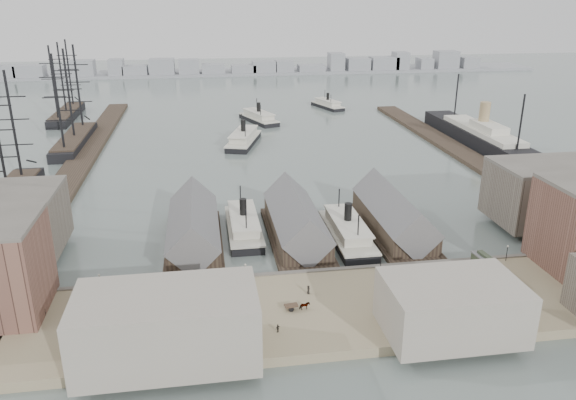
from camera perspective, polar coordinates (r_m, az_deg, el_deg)
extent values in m
plane|color=#576561|center=(130.81, 2.05, -6.98)|extent=(900.00, 900.00, 0.00)
cube|color=#897B5C|center=(113.26, 4.00, -11.11)|extent=(180.00, 30.00, 2.00)
cube|color=#59544C|center=(125.76, 2.51, -7.59)|extent=(180.00, 1.20, 2.30)
cube|color=#2D231C|center=(226.67, -20.18, 3.91)|extent=(10.00, 220.00, 1.60)
cube|color=#2D231C|center=(235.07, 16.82, 4.85)|extent=(10.00, 180.00, 1.60)
cube|color=#2D231C|center=(142.99, -9.50, -4.52)|extent=(14.00, 42.00, 1.20)
cube|color=#2D231C|center=(142.65, -9.57, -3.22)|extent=(12.00, 36.00, 5.00)
cube|color=#59595B|center=(141.65, -9.63, -2.25)|extent=(12.60, 37.00, 12.60)
cube|color=#2D231C|center=(144.72, 0.86, -3.91)|extent=(14.00, 42.00, 1.20)
cube|color=#2D231C|center=(144.39, 0.80, -2.62)|extent=(12.00, 36.00, 5.00)
cube|color=#59595B|center=(143.40, 0.81, -1.67)|extent=(12.60, 37.00, 12.60)
cube|color=#2D231C|center=(150.98, 10.65, -3.21)|extent=(14.00, 42.00, 1.20)
cube|color=#2D231C|center=(150.66, 10.60, -1.98)|extent=(12.00, 36.00, 5.00)
cube|color=#59595B|center=(149.71, 10.66, -1.06)|extent=(12.60, 37.00, 12.60)
cube|color=#60564C|center=(149.26, -26.81, -1.94)|extent=(26.00, 20.00, 14.00)
cube|color=#60564C|center=(165.55, 24.83, 0.62)|extent=(28.00, 20.00, 15.00)
cube|color=gray|center=(106.53, 16.28, -10.40)|extent=(24.00, 16.00, 10.00)
cube|color=gray|center=(97.39, -12.16, -12.44)|extent=(30.00, 16.00, 12.00)
cylinder|color=black|center=(122.93, -18.55, -8.02)|extent=(0.16, 0.16, 3.60)
sphere|color=beige|center=(122.08, -18.65, -7.23)|extent=(0.44, 0.44, 0.44)
cylinder|color=black|center=(121.11, -4.34, -7.37)|extent=(0.16, 0.16, 3.60)
sphere|color=beige|center=(120.25, -4.36, -6.57)|extent=(0.44, 0.44, 0.44)
cylinder|color=black|center=(126.59, 9.40, -6.32)|extent=(0.16, 0.16, 3.60)
sphere|color=beige|center=(125.76, 9.45, -5.54)|extent=(0.44, 0.44, 0.44)
cylinder|color=black|center=(138.49, 21.34, -5.10)|extent=(0.16, 0.16, 3.60)
sphere|color=beige|center=(137.73, 21.44, -4.39)|extent=(0.44, 0.44, 0.44)
cube|color=gray|center=(458.43, -6.17, 12.79)|extent=(500.00, 40.00, 2.00)
cube|color=gray|center=(468.82, -26.79, 11.47)|extent=(17.36, 14.00, 10.23)
cube|color=gray|center=(463.91, -24.71, 11.71)|extent=(20.65, 14.00, 10.28)
cube|color=gray|center=(458.87, -22.04, 11.81)|extent=(14.71, 14.00, 7.23)
cube|color=gray|center=(455.33, -20.14, 12.37)|extent=(17.63, 14.00, 13.23)
cube|color=gray|center=(451.36, -17.03, 12.67)|extent=(10.74, 14.00, 13.58)
cube|color=gray|center=(450.02, -15.24, 12.50)|extent=(18.06, 14.00, 8.64)
cube|color=gray|center=(448.08, -12.67, 12.99)|extent=(18.55, 14.00, 13.29)
cube|color=gray|center=(447.35, -10.02, 13.10)|extent=(15.33, 14.00, 12.47)
cube|color=gray|center=(447.67, -7.59, 12.99)|extent=(17.56, 14.00, 8.72)
cube|color=gray|center=(448.93, -4.55, 13.05)|extent=(18.76, 14.00, 7.63)
cube|color=gray|center=(450.26, -2.48, 13.29)|extent=(17.61, 14.00, 10.35)
cube|color=gray|center=(452.36, -0.39, 13.34)|extent=(13.38, 14.00, 10.30)
cube|color=gray|center=(456.26, 2.36, 13.15)|extent=(20.73, 14.00, 6.75)
cube|color=gray|center=(460.04, 4.90, 13.71)|extent=(11.51, 14.00, 15.57)
cube|color=gray|center=(464.79, 7.08, 13.43)|extent=(18.17, 14.00, 11.26)
cube|color=gray|center=(471.12, 9.70, 13.43)|extent=(21.81, 14.00, 11.83)
cube|color=gray|center=(475.44, 11.34, 13.61)|extent=(11.12, 14.00, 15.50)
cube|color=gray|center=(483.14, 13.69, 13.23)|extent=(10.90, 14.00, 10.29)
cube|color=gray|center=(490.00, 15.74, 13.46)|extent=(17.95, 14.00, 15.72)
cube|color=gray|center=(498.80, 17.86, 13.06)|extent=(14.21, 14.00, 10.51)
cube|color=black|center=(149.44, -4.51, -3.03)|extent=(8.15, 28.54, 1.83)
cube|color=beige|center=(148.92, -4.53, -2.56)|extent=(8.56, 28.54, 0.51)
cube|color=beige|center=(148.37, -4.54, -2.05)|extent=(6.62, 20.38, 2.24)
cube|color=beige|center=(147.84, -4.56, -1.54)|extent=(7.13, 22.42, 0.41)
cylinder|color=black|center=(147.02, -4.58, -0.73)|extent=(1.83, 1.83, 4.59)
cylinder|color=black|center=(155.67, -4.85, 0.40)|extent=(0.31, 0.31, 6.12)
cylinder|color=black|center=(138.60, -4.27, -2.15)|extent=(0.31, 0.31, 6.12)
cube|color=black|center=(145.77, 6.02, -3.69)|extent=(8.51, 29.78, 1.91)
cube|color=beige|center=(145.22, 6.04, -3.19)|extent=(8.93, 29.78, 0.53)
cube|color=beige|center=(144.63, 6.06, -2.65)|extent=(6.91, 21.27, 2.34)
cube|color=beige|center=(144.06, 6.08, -2.10)|extent=(7.44, 23.40, 0.43)
cylinder|color=black|center=(143.19, 6.12, -1.24)|extent=(1.91, 1.91, 4.79)
cylinder|color=black|center=(151.91, 5.20, 0.00)|extent=(0.32, 0.32, 6.38)
cylinder|color=black|center=(134.75, 7.15, -2.79)|extent=(0.32, 0.32, 6.38)
cube|color=black|center=(237.83, -4.52, 5.88)|extent=(17.53, 32.32, 2.00)
cube|color=beige|center=(237.48, -4.53, 6.22)|extent=(17.96, 32.45, 0.56)
cube|color=beige|center=(237.10, -4.54, 6.58)|extent=(13.36, 23.34, 2.44)
cube|color=beige|center=(236.74, -4.55, 6.95)|extent=(14.53, 25.63, 0.44)
cylinder|color=black|center=(236.19, -4.57, 7.53)|extent=(2.00, 2.00, 5.00)
cylinder|color=black|center=(245.97, -4.76, 7.98)|extent=(0.33, 0.33, 6.66)
cylinder|color=black|center=(226.54, -4.36, 6.92)|extent=(0.33, 0.33, 6.66)
cube|color=black|center=(279.96, -2.98, 8.10)|extent=(17.78, 29.73, 1.84)
cube|color=beige|center=(279.68, -2.99, 8.36)|extent=(18.16, 29.87, 0.51)
cube|color=beige|center=(279.39, -2.99, 8.65)|extent=(13.45, 21.52, 2.25)
cube|color=beige|center=(279.10, -3.00, 8.94)|extent=(14.66, 23.62, 0.41)
cylinder|color=black|center=(278.67, -3.01, 9.39)|extent=(1.84, 1.84, 4.61)
cylinder|color=black|center=(287.72, -3.20, 9.70)|extent=(0.31, 0.31, 6.15)
cylinder|color=black|center=(269.71, -2.79, 8.99)|extent=(0.31, 0.31, 6.15)
cube|color=black|center=(315.87, 4.04, 9.45)|extent=(14.62, 25.63, 1.59)
cube|color=beige|center=(315.66, 4.05, 9.66)|extent=(14.96, 25.75, 0.44)
cube|color=beige|center=(315.43, 4.05, 9.88)|extent=(11.10, 18.53, 1.94)
cube|color=beige|center=(315.21, 4.06, 10.10)|extent=(12.09, 20.34, 0.35)
cylinder|color=black|center=(314.88, 4.07, 10.44)|extent=(1.59, 1.59, 3.97)
cylinder|color=black|center=(322.53, 3.75, 10.65)|extent=(0.26, 0.26, 5.29)
cylinder|color=black|center=(307.30, 4.40, 10.16)|extent=(0.26, 0.26, 5.29)
cube|color=black|center=(183.38, -27.12, -0.49)|extent=(9.20, 63.39, 3.68)
cube|color=#2D231C|center=(182.71, -27.22, 0.14)|extent=(8.69, 57.05, 0.61)
cylinder|color=black|center=(198.91, -26.14, 6.78)|extent=(0.82, 0.82, 34.76)
cube|color=black|center=(251.31, -20.82, 5.62)|extent=(9.59, 55.38, 3.83)
cube|color=#2D231C|center=(250.80, -20.89, 6.11)|extent=(9.05, 49.84, 0.64)
cylinder|color=black|center=(228.91, -22.33, 9.08)|extent=(0.85, 0.85, 36.21)
cylinder|color=black|center=(247.56, -21.38, 9.95)|extent=(0.85, 0.85, 36.21)
cylinder|color=black|center=(266.30, -20.56, 10.69)|extent=(0.85, 0.85, 36.21)
cube|color=black|center=(308.66, -21.55, 8.04)|extent=(9.14, 50.80, 3.66)
cube|color=#2D231C|center=(308.27, -21.60, 8.42)|extent=(8.64, 45.72, 0.61)
cylinder|color=black|center=(288.57, -22.73, 10.87)|extent=(0.81, 0.81, 34.54)
cylinder|color=black|center=(305.72, -22.00, 11.41)|extent=(0.81, 0.81, 34.54)
cylinder|color=black|center=(322.94, -21.35, 11.90)|extent=(0.81, 0.81, 34.54)
cube|color=black|center=(247.62, 19.04, 5.86)|extent=(12.56, 91.75, 5.79)
cube|color=beige|center=(246.76, 19.14, 6.73)|extent=(10.62, 53.12, 1.93)
cube|color=beige|center=(242.10, 19.73, 7.01)|extent=(7.73, 19.32, 2.90)
cylinder|color=tan|center=(245.39, 19.33, 8.26)|extent=(4.25, 4.25, 9.66)
cube|color=black|center=(130.55, 19.65, -7.13)|extent=(3.39, 9.95, 0.82)
cube|color=#2C3426|center=(129.79, 19.74, -6.44)|extent=(3.54, 10.47, 2.67)
cube|color=#59595B|center=(129.15, 19.82, -5.85)|extent=(3.78, 10.90, 0.31)
imported|color=black|center=(115.93, -14.46, -9.93)|extent=(1.50, 1.34, 1.65)
cube|color=#3F2D21|center=(116.20, -15.76, -9.94)|extent=(2.61, 1.52, 0.25)
cylinder|color=black|center=(115.77, -15.77, -10.26)|extent=(1.10, 0.09, 1.10)
cylinder|color=black|center=(116.98, -15.71, -9.92)|extent=(1.10, 0.09, 1.10)
imported|color=black|center=(110.84, 1.70, -10.71)|extent=(2.07, 1.13, 1.67)
cube|color=#3F2D21|center=(110.68, 0.33, -10.71)|extent=(2.76, 1.80, 0.25)
cylinder|color=black|center=(110.26, 0.34, -11.06)|extent=(1.10, 0.21, 1.10)
cylinder|color=black|center=(111.46, 0.31, -10.68)|extent=(1.10, 0.21, 1.10)
imported|color=black|center=(120.02, 17.04, -9.11)|extent=(1.82, 1.95, 1.59)
cube|color=#3F2D21|center=(119.69, 15.80, -9.00)|extent=(2.96, 2.32, 0.25)
cylinder|color=black|center=(119.25, 15.80, -9.31)|extent=(1.06, 0.46, 1.10)
cylinder|color=black|center=(120.47, 15.76, -8.99)|extent=(1.06, 0.46, 1.10)
imported|color=black|center=(118.42, -23.53, -10.36)|extent=(0.74, 0.60, 1.81)
imported|color=black|center=(114.32, -17.43, -10.68)|extent=(1.07, 1.03, 1.74)
imported|color=black|center=(117.13, -4.60, -8.95)|extent=(0.78, 1.15, 1.65)
imported|color=black|center=(104.27, -1.03, -12.91)|extent=(1.04, 0.83, 1.66)
imported|color=black|center=(116.25, 2.08, -9.09)|extent=(0.94, 1.06, 1.82)
imported|color=black|center=(116.09, 10.46, -9.53)|extent=(0.77, 0.73, 1.70)
imported|color=black|center=(123.51, 13.71, -7.86)|extent=(0.89, 0.72, 1.72)
imported|color=black|center=(119.94, 19.01, -9.31)|extent=(1.12, 1.35, 1.82)
imported|color=black|center=(129.64, 18.57, -7.00)|extent=(0.62, 0.99, 1.58)
imported|color=black|center=(121.27, 17.23, -8.77)|extent=(1.07, 1.08, 1.75)
imported|color=black|center=(122.01, -20.86, -9.05)|extent=(1.00, 1.26, 1.71)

